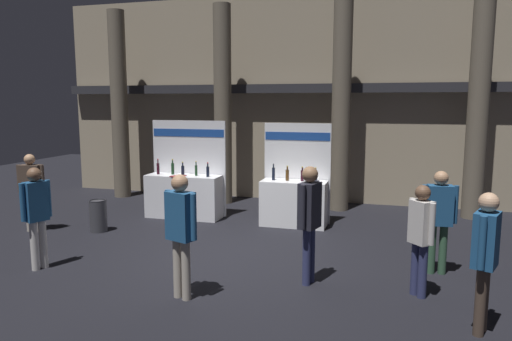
# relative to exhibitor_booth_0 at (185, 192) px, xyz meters

# --- Properties ---
(ground_plane) EXTENTS (26.86, 26.86, 0.00)m
(ground_plane) POSITION_rel_exhibitor_booth_0_xyz_m (1.89, -2.44, -0.60)
(ground_plane) COLOR black
(hall_colonnade) EXTENTS (13.43, 1.37, 5.62)m
(hall_colonnade) POSITION_rel_exhibitor_booth_0_xyz_m (1.89, 2.62, 2.18)
(hall_colonnade) COLOR gray
(hall_colonnade) RESTS_ON ground_plane
(exhibitor_booth_0) EXTENTS (1.87, 0.73, 2.29)m
(exhibitor_booth_0) POSITION_rel_exhibitor_booth_0_xyz_m (0.00, 0.00, 0.00)
(exhibitor_booth_0) COLOR white
(exhibitor_booth_0) RESTS_ON ground_plane
(exhibitor_booth_1) EXTENTS (1.51, 0.66, 2.26)m
(exhibitor_booth_1) POSITION_rel_exhibitor_booth_0_xyz_m (2.66, -0.02, -0.01)
(exhibitor_booth_1) COLOR white
(exhibitor_booth_1) RESTS_ON ground_plane
(trash_bin) EXTENTS (0.36, 0.36, 0.69)m
(trash_bin) POSITION_rel_exhibitor_booth_0_xyz_m (-1.23, -1.69, -0.26)
(trash_bin) COLOR #38383D
(trash_bin) RESTS_ON ground_plane
(visitor_0) EXTENTS (0.36, 0.37, 1.60)m
(visitor_0) POSITION_rel_exhibitor_booth_0_xyz_m (5.14, -3.38, 0.32)
(visitor_0) COLOR navy
(visitor_0) RESTS_ON ground_plane
(visitor_1) EXTENTS (0.32, 0.47, 1.69)m
(visitor_1) POSITION_rel_exhibitor_booth_0_xyz_m (-0.82, -3.94, 0.39)
(visitor_1) COLOR silver
(visitor_1) RESTS_ON ground_plane
(visitor_2) EXTENTS (0.58, 0.30, 1.65)m
(visitor_2) POSITION_rel_exhibitor_booth_0_xyz_m (-2.57, -2.05, 0.38)
(visitor_2) COLOR #ADA393
(visitor_2) RESTS_ON ground_plane
(visitor_3) EXTENTS (0.35, 0.50, 1.71)m
(visitor_3) POSITION_rel_exhibitor_booth_0_xyz_m (5.80, -4.33, 0.42)
(visitor_3) COLOR #47382D
(visitor_3) RESTS_ON ground_plane
(visitor_4) EXTENTS (0.55, 0.28, 1.67)m
(visitor_4) POSITION_rel_exhibitor_booth_0_xyz_m (5.47, -2.36, 0.39)
(visitor_4) COLOR #33563D
(visitor_4) RESTS_ON ground_plane
(visitor_5) EXTENTS (0.32, 0.51, 1.80)m
(visitor_5) POSITION_rel_exhibitor_booth_0_xyz_m (3.56, -3.35, 0.47)
(visitor_5) COLOR navy
(visitor_5) RESTS_ON ground_plane
(visitor_6) EXTENTS (0.53, 0.34, 1.76)m
(visitor_6) POSITION_rel_exhibitor_booth_0_xyz_m (1.95, -4.38, 0.45)
(visitor_6) COLOR #ADA393
(visitor_6) RESTS_ON ground_plane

